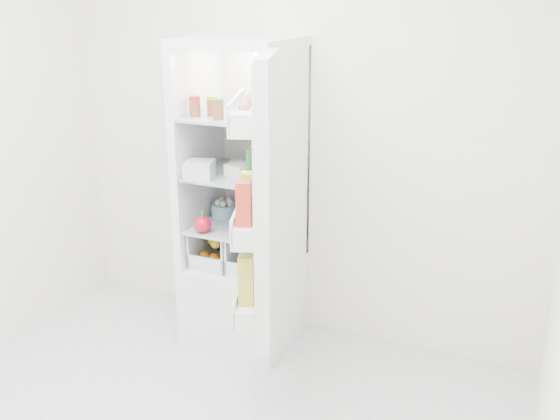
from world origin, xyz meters
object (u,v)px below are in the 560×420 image
at_px(refrigerator, 247,233).
at_px(mushroom_bowl, 225,210).
at_px(red_cabbage, 263,211).
at_px(fridge_door, 262,204).

relative_size(refrigerator, mushroom_bowl, 11.01).
xyz_separation_m(red_cabbage, mushroom_bowl, (-0.29, 0.07, -0.05)).
bearing_deg(red_cabbage, mushroom_bowl, 165.97).
height_order(refrigerator, fridge_door, refrigerator).
xyz_separation_m(refrigerator, mushroom_bowl, (-0.16, 0.02, 0.12)).
height_order(red_cabbage, mushroom_bowl, red_cabbage).
bearing_deg(fridge_door, mushroom_bowl, 21.62).
distance_m(red_cabbage, mushroom_bowl, 0.30).
height_order(red_cabbage, fridge_door, fridge_door).
bearing_deg(mushroom_bowl, refrigerator, -6.30).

